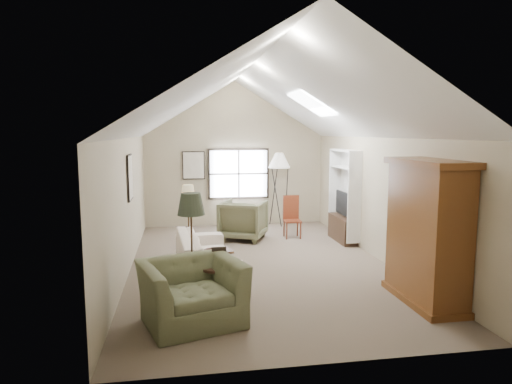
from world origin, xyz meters
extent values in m
cube|color=#6B5D4C|center=(0.00, 0.00, 0.00)|extent=(5.00, 8.00, 0.01)
cube|color=tan|center=(0.00, 4.00, 1.25)|extent=(5.00, 0.01, 2.50)
cube|color=tan|center=(0.00, -4.00, 1.25)|extent=(5.00, 0.01, 2.50)
cube|color=tan|center=(-2.50, 0.00, 1.25)|extent=(0.01, 8.00, 2.50)
cube|color=tan|center=(2.50, 0.00, 1.25)|extent=(0.01, 8.00, 2.50)
cube|color=black|center=(0.10, 3.96, 1.45)|extent=(1.72, 0.08, 1.42)
cube|color=black|center=(-2.47, 0.30, 1.75)|extent=(0.68, 0.04, 0.88)
cube|color=black|center=(-1.15, 3.97, 1.70)|extent=(0.62, 0.04, 0.78)
cube|color=brown|center=(2.18, -2.40, 1.10)|extent=(0.60, 1.50, 2.20)
cube|color=white|center=(2.34, 1.60, 1.15)|extent=(0.32, 1.30, 2.10)
cube|color=#382316|center=(2.32, 1.60, 0.30)|extent=(0.34, 1.18, 0.60)
cube|color=black|center=(2.32, 1.60, 0.92)|extent=(0.05, 0.90, 0.55)
imported|color=white|center=(-1.07, -0.42, 0.36)|extent=(1.15, 2.56, 0.73)
imported|color=#636D4C|center=(-1.39, -2.59, 0.43)|extent=(1.60, 1.49, 0.86)
imported|color=#6B6E4D|center=(-0.01, 2.19, 0.48)|extent=(1.36, 1.38, 0.96)
cube|color=#382317|center=(-0.98, -0.30, 0.20)|extent=(0.85, 0.62, 0.39)
imported|color=#3A1F18|center=(-0.98, -0.30, 0.41)|extent=(0.23, 0.23, 0.05)
cylinder|color=#392317|center=(-0.97, -2.02, 0.31)|extent=(0.67, 0.67, 0.62)
cube|color=maroon|center=(1.20, 2.13, 0.52)|extent=(0.42, 0.42, 1.04)
camera|label=1|loc=(-1.52, -8.68, 2.62)|focal=32.00mm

